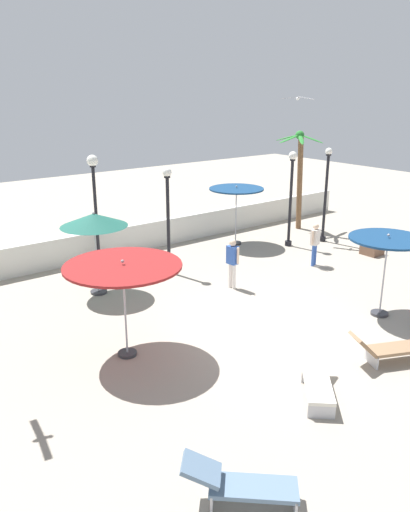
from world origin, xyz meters
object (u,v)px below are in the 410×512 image
at_px(lamp_post_1, 291,192).
at_px(guest_1, 232,259).
at_px(planter, 372,245).
at_px(lamp_post_3, 168,216).
at_px(patio_umbrella_1, 387,245).
at_px(lounge_chair_1, 317,377).
at_px(patio_umbrella_2, 94,221).
at_px(patio_umbrella_0, 236,193).
at_px(lounge_chair_0, 239,484).
at_px(lamp_post_2, 95,194).
at_px(seagull_1, 298,98).
at_px(lamp_post_0, 326,193).
at_px(patio_umbrella_3, 123,270).
at_px(lounge_chair_2, 388,348).
at_px(palm_tree_0, 299,167).
at_px(guest_0, 315,240).

height_order(lamp_post_1, guest_1, lamp_post_1).
bearing_deg(planter, lamp_post_3, 157.44).
distance_m(patio_umbrella_1, lounge_chair_1, 5.17).
xyz_separation_m(patio_umbrella_2, planter, (10.46, -2.95, -2.02)).
xyz_separation_m(lamp_post_1, planter, (1.78, -2.86, -1.91)).
distance_m(patio_umbrella_2, lamp_post_1, 8.69).
xyz_separation_m(patio_umbrella_0, guest_1, (-3.37, -3.73, -1.19)).
height_order(lounge_chair_0, planter, planter).
distance_m(lamp_post_2, seagull_1, 9.16).
height_order(patio_umbrella_1, guest_1, patio_umbrella_1).
bearing_deg(planter, patio_umbrella_0, 127.60).
bearing_deg(lamp_post_0, patio_umbrella_0, 149.02).
bearing_deg(patio_umbrella_0, patio_umbrella_3, -146.32).
relative_size(patio_umbrella_1, lamp_post_3, 0.65).
xyz_separation_m(patio_umbrella_2, lounge_chair_2, (3.52, -8.26, -2.02)).
xyz_separation_m(patio_umbrella_2, palm_tree_0, (10.94, 1.56, 0.49)).
relative_size(lounge_chair_0, seagull_1, 1.39).
height_order(lamp_post_3, planter, lamp_post_3).
distance_m(lamp_post_0, lounge_chair_2, 10.46).
relative_size(patio_umbrella_1, palm_tree_0, 0.55).
height_order(seagull_1, planter, seagull_1).
distance_m(lounge_chair_1, seagull_1, 13.43).
height_order(patio_umbrella_2, lounge_chair_2, patio_umbrella_2).
xyz_separation_m(patio_umbrella_2, guest_0, (7.60, -2.42, -1.43)).
xyz_separation_m(palm_tree_0, lamp_post_2, (-9.60, 1.10, -0.24)).
relative_size(patio_umbrella_2, guest_1, 1.60).
distance_m(lounge_chair_1, planter, 10.61).
bearing_deg(lamp_post_3, lounge_chair_0, -117.86).
xyz_separation_m(patio_umbrella_1, lounge_chair_2, (-2.25, -1.73, -1.76)).
bearing_deg(lamp_post_1, guest_1, -156.21).
xyz_separation_m(patio_umbrella_0, patio_umbrella_2, (-7.08, -1.44, 0.20)).
bearing_deg(patio_umbrella_3, lamp_post_3, 46.23).
xyz_separation_m(lounge_chair_0, lounge_chair_2, (5.74, 1.17, -0.02)).
distance_m(lamp_post_3, lounge_chair_2, 8.66).
distance_m(guest_0, planter, 2.97).
distance_m(lamp_post_2, lounge_chair_0, 12.81).
bearing_deg(palm_tree_0, patio_umbrella_3, -155.05).
relative_size(lounge_chair_2, seagull_1, 1.56).
bearing_deg(lamp_post_3, guest_1, -71.38).
height_order(patio_umbrella_3, seagull_1, seagull_1).
distance_m(patio_umbrella_0, guest_0, 4.09).
xyz_separation_m(patio_umbrella_0, lounge_chair_2, (-3.56, -9.70, -1.82)).
xyz_separation_m(palm_tree_0, guest_1, (-7.23, -3.85, -1.88)).
bearing_deg(palm_tree_0, patio_umbrella_1, -122.55).
distance_m(patio_umbrella_1, planter, 6.15).
bearing_deg(lamp_post_0, seagull_1, 118.45).
bearing_deg(patio_umbrella_0, guest_0, -82.39).
distance_m(lounge_chair_0, guest_0, 12.07).
distance_m(lamp_post_1, seagull_1, 3.83).
distance_m(patio_umbrella_2, guest_0, 8.10).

